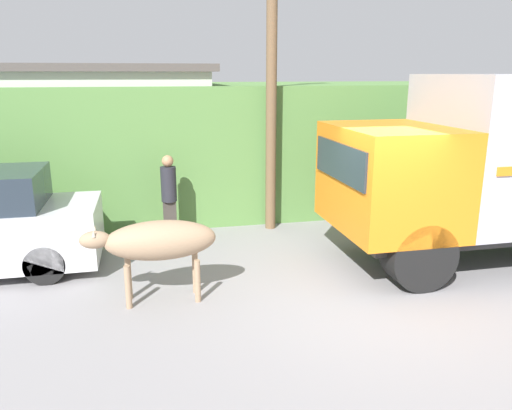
{
  "coord_description": "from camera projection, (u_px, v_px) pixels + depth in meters",
  "views": [
    {
      "loc": [
        -3.08,
        -6.48,
        3.35
      ],
      "look_at": [
        -1.43,
        0.92,
        1.34
      ],
      "focal_mm": 35.0,
      "sensor_mm": 36.0,
      "label": 1
    }
  ],
  "objects": [
    {
      "name": "brown_cow",
      "position": [
        158.0,
        242.0,
        7.36
      ],
      "size": [
        1.97,
        0.6,
        1.26
      ],
      "rotation": [
        0.0,
        0.0,
        0.24
      ],
      "color": "#9E7F60",
      "rests_on": "ground_plane"
    },
    {
      "name": "ground_plane",
      "position": [
        360.0,
        300.0,
        7.62
      ],
      "size": [
        60.0,
        60.0,
        0.0
      ],
      "primitive_type": "plane",
      "color": "gray"
    },
    {
      "name": "utility_pole",
      "position": [
        272.0,
        64.0,
        10.26
      ],
      "size": [
        0.9,
        0.22,
        6.83
      ],
      "color": "brown",
      "rests_on": "ground_plane"
    },
    {
      "name": "hillside_embankment",
      "position": [
        260.0,
        141.0,
        13.67
      ],
      "size": [
        32.0,
        5.4,
        3.08
      ],
      "color": "#568442",
      "rests_on": "ground_plane"
    },
    {
      "name": "building_backdrop",
      "position": [
        101.0,
        143.0,
        11.52
      ],
      "size": [
        5.19,
        2.7,
        3.54
      ],
      "color": "#B2BCAD",
      "rests_on": "ground_plane"
    },
    {
      "name": "cargo_truck",
      "position": [
        510.0,
        161.0,
        8.95
      ],
      "size": [
        6.09,
        2.47,
        3.33
      ],
      "rotation": [
        0.0,
        0.0,
        -0.01
      ],
      "color": "#2D2D2D",
      "rests_on": "ground_plane"
    },
    {
      "name": "pedestrian_on_hill",
      "position": [
        169.0,
        193.0,
        10.15
      ],
      "size": [
        0.34,
        0.34,
        1.76
      ],
      "rotation": [
        0.0,
        0.0,
        3.07
      ],
      "color": "#38332D",
      "rests_on": "ground_plane"
    }
  ]
}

